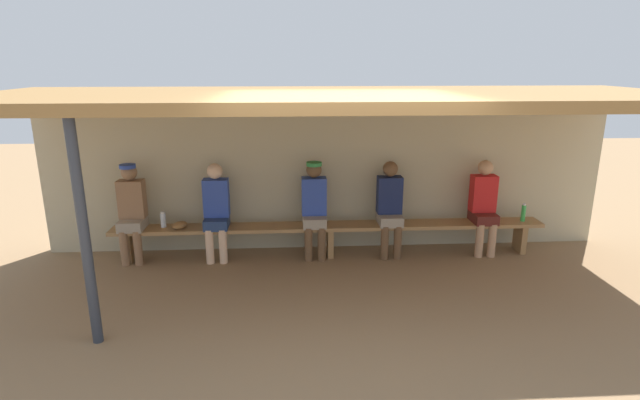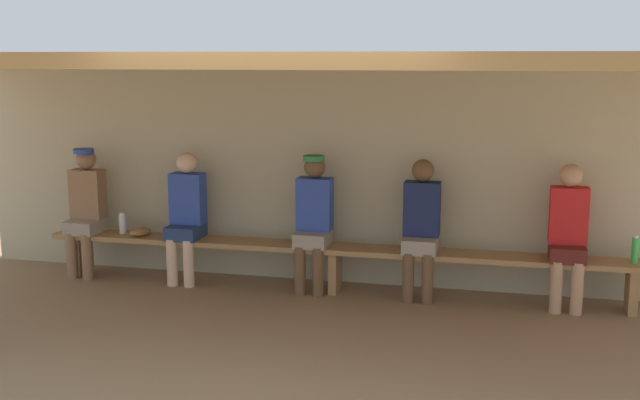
# 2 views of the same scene
# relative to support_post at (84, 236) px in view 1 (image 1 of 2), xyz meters

# --- Properties ---
(ground_plane) EXTENTS (24.00, 24.00, 0.00)m
(ground_plane) POSITION_rel_support_post_xyz_m (2.46, 0.55, -1.10)
(ground_plane) COLOR #8C6D4C
(back_wall) EXTENTS (8.00, 0.20, 2.20)m
(back_wall) POSITION_rel_support_post_xyz_m (2.46, 2.55, 0.00)
(back_wall) COLOR #B7AD8C
(back_wall) RESTS_ON ground
(dugout_roof) EXTENTS (8.00, 2.80, 0.12)m
(dugout_roof) POSITION_rel_support_post_xyz_m (2.46, 1.25, 1.16)
(dugout_roof) COLOR olive
(dugout_roof) RESTS_ON back_wall
(support_post) EXTENTS (0.10, 0.10, 2.20)m
(support_post) POSITION_rel_support_post_xyz_m (0.00, 0.00, 0.00)
(support_post) COLOR #2D333D
(support_post) RESTS_ON ground
(bench) EXTENTS (6.00, 0.36, 0.46)m
(bench) POSITION_rel_support_post_xyz_m (2.46, 2.10, -0.71)
(bench) COLOR #9E7547
(bench) RESTS_ON ground
(player_near_post) EXTENTS (0.34, 0.42, 1.34)m
(player_near_post) POSITION_rel_support_post_xyz_m (-0.23, 2.10, -0.35)
(player_near_post) COLOR gray
(player_near_post) RESTS_ON ground
(player_rightmost) EXTENTS (0.34, 0.42, 1.34)m
(player_rightmost) POSITION_rel_support_post_xyz_m (3.29, 2.10, -0.37)
(player_rightmost) COLOR gray
(player_rightmost) RESTS_ON ground
(player_in_white) EXTENTS (0.34, 0.42, 1.34)m
(player_in_white) POSITION_rel_support_post_xyz_m (0.90, 2.10, -0.37)
(player_in_white) COLOR navy
(player_in_white) RESTS_ON ground
(player_in_blue) EXTENTS (0.34, 0.42, 1.34)m
(player_in_blue) POSITION_rel_support_post_xyz_m (4.63, 2.10, -0.37)
(player_in_blue) COLOR #591E19
(player_in_blue) RESTS_ON ground
(player_in_red) EXTENTS (0.34, 0.42, 1.34)m
(player_in_red) POSITION_rel_support_post_xyz_m (2.24, 2.10, -0.35)
(player_in_red) COLOR gray
(player_in_red) RESTS_ON ground
(water_bottle_green) EXTENTS (0.06, 0.06, 0.26)m
(water_bottle_green) POSITION_rel_support_post_xyz_m (5.21, 2.09, -0.52)
(water_bottle_green) COLOR green
(water_bottle_green) RESTS_ON bench
(water_bottle_clear) EXTENTS (0.08, 0.08, 0.22)m
(water_bottle_clear) POSITION_rel_support_post_xyz_m (0.16, 2.14, -0.54)
(water_bottle_clear) COLOR silver
(water_bottle_clear) RESTS_ON bench
(baseball_glove_worn) EXTENTS (0.26, 0.29, 0.09)m
(baseball_glove_worn) POSITION_rel_support_post_xyz_m (0.40, 2.07, -0.60)
(baseball_glove_worn) COLOR olive
(baseball_glove_worn) RESTS_ON bench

